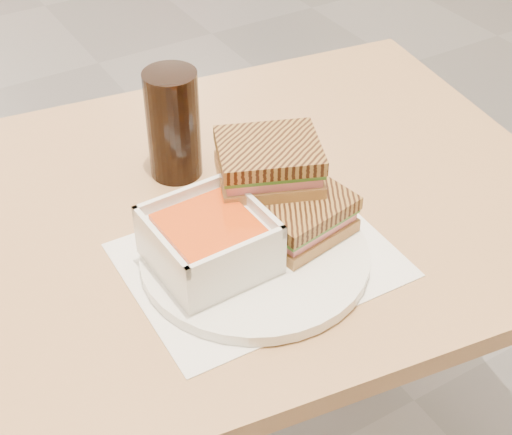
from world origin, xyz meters
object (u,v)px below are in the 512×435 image
main_table (146,287)px  plate (255,256)px  soup_bowl (209,242)px  cola_glass (173,125)px  panini_lower (301,215)px

main_table → plate: plate is taller
plate → soup_bowl: 0.07m
cola_glass → panini_lower: bearing=-73.3°
plate → panini_lower: bearing=2.7°
panini_lower → cola_glass: size_ratio=0.83×
plate → soup_bowl: bearing=167.9°
plate → soup_bowl: (-0.06, 0.01, 0.04)m
cola_glass → soup_bowl: bearing=-105.6°
main_table → cola_glass: (0.10, 0.08, 0.19)m
panini_lower → plate: bearing=-177.3°
plate → panini_lower: 0.08m
main_table → panini_lower: panini_lower is taller
plate → soup_bowl: size_ratio=2.08×
panini_lower → cola_glass: bearing=106.7°
panini_lower → cola_glass: (-0.07, 0.22, 0.04)m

